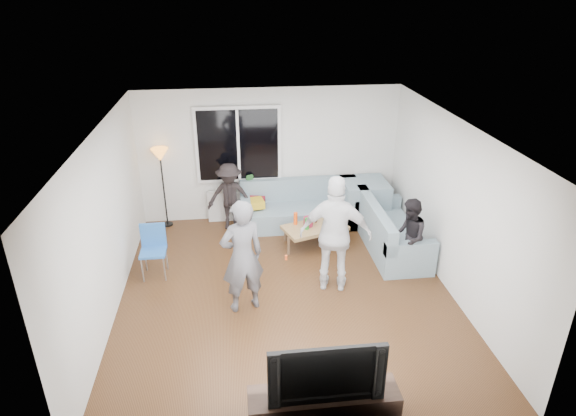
{
  "coord_description": "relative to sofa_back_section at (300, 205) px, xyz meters",
  "views": [
    {
      "loc": [
        -0.72,
        -6.27,
        4.36
      ],
      "look_at": [
        0.1,
        0.6,
        1.15
      ],
      "focal_mm": 30.58,
      "sensor_mm": 36.0,
      "label": 1
    }
  ],
  "objects": [
    {
      "name": "ceiling",
      "position": [
        -0.54,
        -2.27,
        2.2
      ],
      "size": [
        5.0,
        5.5,
        0.04
      ],
      "primitive_type": "cube",
      "color": "white",
      "rests_on": "ground"
    },
    {
      "name": "bottle_c",
      "position": [
        0.17,
        -0.71,
        0.06
      ],
      "size": [
        0.07,
        0.07,
        0.18
      ],
      "primitive_type": "cylinder",
      "color": "black",
      "rests_on": "coffee_table"
    },
    {
      "name": "floor_lamp",
      "position": [
        -2.59,
        0.29,
        0.36
      ],
      "size": [
        0.32,
        0.32,
        1.56
      ],
      "primitive_type": null,
      "color": "orange",
      "rests_on": "floor"
    },
    {
      "name": "tv_console",
      "position": [
        -0.43,
        -4.77,
        -0.2
      ],
      "size": [
        1.6,
        0.4,
        0.44
      ],
      "primitive_type": "cube",
      "color": "#36251B",
      "rests_on": "floor"
    },
    {
      "name": "bottle_a",
      "position": [
        -0.2,
        -0.76,
        0.09
      ],
      "size": [
        0.07,
        0.07,
        0.23
      ],
      "primitive_type": "cylinder",
      "color": "#F54B0E",
      "rests_on": "coffee_table"
    },
    {
      "name": "window_mullion",
      "position": [
        -1.14,
        0.37,
        1.12
      ],
      "size": [
        0.05,
        0.03,
        1.35
      ],
      "primitive_type": "cube",
      "color": "white",
      "rests_on": "window_frame"
    },
    {
      "name": "vase",
      "position": [
        -1.53,
        0.35,
        0.28
      ],
      "size": [
        0.18,
        0.18,
        0.18
      ],
      "primitive_type": "imported",
      "rotation": [
        0.0,
        0.0,
        -0.08
      ],
      "color": "white",
      "rests_on": "radiator"
    },
    {
      "name": "window_frame",
      "position": [
        -1.14,
        0.42,
        1.12
      ],
      "size": [
        1.62,
        0.06,
        1.47
      ],
      "primitive_type": "cube",
      "color": "white",
      "rests_on": "wall_back"
    },
    {
      "name": "side_chair",
      "position": [
        -2.59,
        -1.55,
        0.01
      ],
      "size": [
        0.4,
        0.4,
        0.86
      ],
      "primitive_type": null,
      "rotation": [
        0.0,
        0.0,
        0.0
      ],
      "color": "#2861B0",
      "rests_on": "floor"
    },
    {
      "name": "spectator_back",
      "position": [
        -1.35,
        0.03,
        0.23
      ],
      "size": [
        0.88,
        0.55,
        1.31
      ],
      "primitive_type": "imported",
      "rotation": [
        0.0,
        0.0,
        -0.08
      ],
      "color": "black",
      "rests_on": "floor"
    },
    {
      "name": "player_right",
      "position": [
        0.21,
        -2.21,
        0.5
      ],
      "size": [
        1.16,
        0.72,
        1.85
      ],
      "primitive_type": "imported",
      "rotation": [
        0.0,
        0.0,
        2.88
      ],
      "color": "silver",
      "rests_on": "floor"
    },
    {
      "name": "window_glass",
      "position": [
        -1.14,
        0.38,
        1.12
      ],
      "size": [
        1.5,
        0.02,
        1.35
      ],
      "primitive_type": "cube",
      "color": "black",
      "rests_on": "window_frame"
    },
    {
      "name": "potted_plant",
      "position": [
        -0.97,
        0.35,
        0.38
      ],
      "size": [
        0.25,
        0.22,
        0.37
      ],
      "primitive_type": "imported",
      "rotation": [
        0.0,
        0.0,
        -0.33
      ],
      "color": "#255C26",
      "rests_on": "radiator"
    },
    {
      "name": "television",
      "position": [
        -0.43,
        -4.77,
        0.36
      ],
      "size": [
        1.2,
        0.16,
        0.69
      ],
      "primitive_type": "imported",
      "color": "black",
      "rests_on": "tv_console"
    },
    {
      "name": "bottle_b",
      "position": [
        -0.03,
        -0.98,
        0.08
      ],
      "size": [
        0.08,
        0.08,
        0.21
      ],
      "primitive_type": "cylinder",
      "color": "#167C1E",
      "rests_on": "coffee_table"
    },
    {
      "name": "radiator",
      "position": [
        -1.14,
        0.38,
        -0.11
      ],
      "size": [
        1.3,
        0.12,
        0.62
      ],
      "primitive_type": "cube",
      "color": "silver",
      "rests_on": "floor"
    },
    {
      "name": "cushion_yellow",
      "position": [
        -0.91,
        -0.02,
        0.09
      ],
      "size": [
        0.43,
        0.38,
        0.14
      ],
      "primitive_type": "cube",
      "rotation": [
        0.0,
        0.0,
        0.18
      ],
      "color": "gold",
      "rests_on": "sofa_back_section"
    },
    {
      "name": "wall_back",
      "position": [
        -0.54,
        0.5,
        0.88
      ],
      "size": [
        5.0,
        0.04,
        2.6
      ],
      "primitive_type": "cube",
      "color": "silver",
      "rests_on": "ground"
    },
    {
      "name": "spectator_right",
      "position": [
        1.48,
        -1.91,
        0.22
      ],
      "size": [
        0.64,
        0.73,
        1.28
      ],
      "primitive_type": "imported",
      "rotation": [
        0.0,
        0.0,
        -1.84
      ],
      "color": "black",
      "rests_on": "floor"
    },
    {
      "name": "sofa_right_section",
      "position": [
        1.48,
        -1.14,
        0.0
      ],
      "size": [
        2.0,
        0.85,
        0.85
      ],
      "primitive_type": null,
      "rotation": [
        0.0,
        0.0,
        1.57
      ],
      "color": "gray",
      "rests_on": "floor"
    },
    {
      "name": "player_left",
      "position": [
        -1.2,
        -2.58,
        0.43
      ],
      "size": [
        0.72,
        0.58,
        1.72
      ],
      "primitive_type": "imported",
      "rotation": [
        0.0,
        0.0,
        3.44
      ],
      "color": "#504F55",
      "rests_on": "floor"
    },
    {
      "name": "coffee_table",
      "position": [
        0.13,
        -0.88,
        -0.22
      ],
      "size": [
        1.23,
        0.92,
        0.4
      ],
      "primitive_type": "cube",
      "rotation": [
        0.0,
        0.0,
        0.32
      ],
      "color": "#A58350",
      "rests_on": "floor"
    },
    {
      "name": "wall_left",
      "position": [
        -3.06,
        -2.27,
        0.88
      ],
      "size": [
        0.04,
        5.5,
        2.6
      ],
      "primitive_type": "cube",
      "color": "silver",
      "rests_on": "ground"
    },
    {
      "name": "sofa_back_section",
      "position": [
        0.0,
        0.0,
        0.0
      ],
      "size": [
        2.3,
        0.85,
        0.85
      ],
      "primitive_type": null,
      "color": "gray",
      "rests_on": "floor"
    },
    {
      "name": "wall_right",
      "position": [
        1.98,
        -2.27,
        0.88
      ],
      "size": [
        0.04,
        5.5,
        2.6
      ],
      "primitive_type": "cube",
      "color": "silver",
      "rests_on": "ground"
    },
    {
      "name": "bottle_d",
      "position": [
        0.32,
        -0.92,
        0.09
      ],
      "size": [
        0.07,
        0.07,
        0.23
      ],
      "primitive_type": "cylinder",
      "color": "#F35215",
      "rests_on": "coffee_table"
    },
    {
      "name": "cushion_red",
      "position": [
        -0.88,
        0.06,
        0.09
      ],
      "size": [
        0.42,
        0.37,
        0.13
      ],
      "primitive_type": "cube",
      "rotation": [
        0.0,
        0.0,
        -0.23
      ],
      "color": "maroon",
      "rests_on": "sofa_back_section"
    },
    {
      "name": "wall_front",
      "position": [
        -0.54,
        -5.04,
        0.88
      ],
      "size": [
        5.0,
        0.04,
        2.6
      ],
      "primitive_type": "cube",
      "color": "silver",
      "rests_on": "ground"
    },
    {
      "name": "floor",
      "position": [
        -0.54,
        -2.27,
        -0.45
      ],
      "size": [
        5.0,
        5.5,
        0.04
      ],
      "primitive_type": "cube",
      "color": "#56351C",
      "rests_on": "ground"
    },
    {
      "name": "bottle_e",
      "position": [
        0.51,
        -0.75,
        0.09
      ],
      "size": [
        0.07,
        0.07,
        0.24
      ],
      "primitive_type": "cylinder",
      "color": "black",
      "rests_on": "coffee_table"
    },
    {
      "name": "pitcher",
      "position": [
        0.02,
        -0.86,
        0.06
      ],
      "size": [
        0.17,
        0.17,
        0.17
      ],
      "primitive_type": "cylinder",
      "color": "maroon",
      "rests_on": "coffee_table"
    },
    {
      "name": "sofa_corner",
      "position": [
        1.26,
        0.0,
        0.0
      ],
      "size": [
        0.85,
        0.85,
        0.85
      ],
      "primitive_type": "cube",
      "color": "gray",
      "rests_on": "floor"
    }
  ]
}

